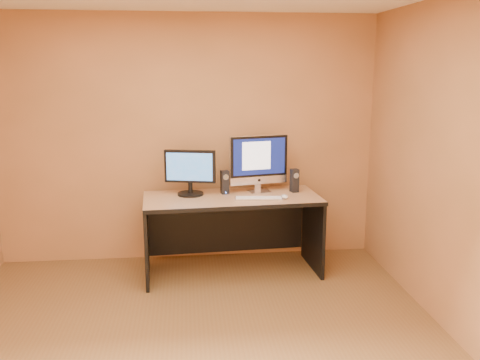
{
  "coord_description": "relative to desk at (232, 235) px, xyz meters",
  "views": [
    {
      "loc": [
        -0.02,
        -3.37,
        2.05
      ],
      "look_at": [
        0.49,
        1.37,
        0.99
      ],
      "focal_mm": 38.0,
      "sensor_mm": 36.0,
      "label": 1
    }
  ],
  "objects": [
    {
      "name": "keyboard",
      "position": [
        0.25,
        -0.12,
        0.41
      ],
      "size": [
        0.47,
        0.17,
        0.02
      ],
      "primitive_type": "cube",
      "rotation": [
        0.0,
        0.0,
        -0.1
      ],
      "color": "#B5B5BA",
      "rests_on": "desk"
    },
    {
      "name": "floor",
      "position": [
        -0.42,
        -1.47,
        -0.4
      ],
      "size": [
        4.0,
        4.0,
        0.0
      ],
      "primitive_type": "plane",
      "color": "brown",
      "rests_on": "ground"
    },
    {
      "name": "walls",
      "position": [
        -0.42,
        -1.47,
        0.9
      ],
      "size": [
        4.0,
        4.0,
        2.6
      ],
      "primitive_type": null,
      "color": "#AC7045",
      "rests_on": "ground"
    },
    {
      "name": "cable_b",
      "position": [
        0.27,
        0.27,
        0.4
      ],
      "size": [
        0.09,
        0.18,
        0.01
      ],
      "primitive_type": "cylinder",
      "rotation": [
        1.57,
        0.0,
        -0.46
      ],
      "color": "black",
      "rests_on": "desk"
    },
    {
      "name": "desk",
      "position": [
        0.0,
        0.0,
        0.0
      ],
      "size": [
        1.77,
        0.86,
        0.8
      ],
      "primitive_type": null,
      "rotation": [
        0.0,
        0.0,
        0.06
      ],
      "color": "#AE7F57",
      "rests_on": "ground"
    },
    {
      "name": "speaker_right",
      "position": [
        0.65,
        0.13,
        0.52
      ],
      "size": [
        0.09,
        0.09,
        0.24
      ],
      "primitive_type": null,
      "rotation": [
        0.0,
        0.0,
        0.23
      ],
      "color": "black",
      "rests_on": "desk"
    },
    {
      "name": "second_monitor",
      "position": [
        -0.41,
        0.11,
        0.63
      ],
      "size": [
        0.56,
        0.37,
        0.45
      ],
      "primitive_type": null,
      "rotation": [
        0.0,
        0.0,
        -0.22
      ],
      "color": "black",
      "rests_on": "desk"
    },
    {
      "name": "mouse",
      "position": [
        0.51,
        -0.12,
        0.42
      ],
      "size": [
        0.07,
        0.12,
        0.04
      ],
      "primitive_type": "ellipsoid",
      "rotation": [
        0.0,
        0.0,
        0.1
      ],
      "color": "silver",
      "rests_on": "desk"
    },
    {
      "name": "imac",
      "position": [
        0.3,
        0.16,
        0.7
      ],
      "size": [
        0.65,
        0.35,
        0.59
      ],
      "primitive_type": null,
      "rotation": [
        0.0,
        0.0,
        0.2
      ],
      "color": "silver",
      "rests_on": "desk"
    },
    {
      "name": "speaker_left",
      "position": [
        -0.06,
        0.14,
        0.52
      ],
      "size": [
        0.09,
        0.09,
        0.24
      ],
      "primitive_type": null,
      "rotation": [
        0.0,
        0.0,
        0.22
      ],
      "color": "black",
      "rests_on": "desk"
    },
    {
      "name": "cable_a",
      "position": [
        0.36,
        0.27,
        0.4
      ],
      "size": [
        0.07,
        0.23,
        0.01
      ],
      "primitive_type": "cylinder",
      "rotation": [
        1.57,
        0.0,
        0.27
      ],
      "color": "black",
      "rests_on": "desk"
    }
  ]
}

